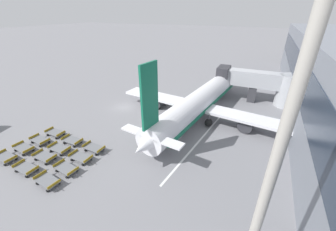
{
  "coord_description": "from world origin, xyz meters",
  "views": [
    {
      "loc": [
        24.37,
        -31.28,
        17.81
      ],
      "look_at": [
        11.64,
        -3.77,
        2.26
      ],
      "focal_mm": 22.0,
      "sensor_mm": 36.0,
      "label": 1
    }
  ],
  "objects_px": {
    "airplane": "(200,101)",
    "baggage_dolly_row_mid_b_col_b": "(60,149)",
    "baggage_dolly_row_mid_a_col_c": "(66,169)",
    "baggage_dolly_row_mid_b_col_c": "(81,157)",
    "baggage_dolly_row_far_col_c": "(94,148)",
    "apron_light_mast": "(297,89)",
    "baggage_dolly_row_mid_a_col_a": "(24,148)",
    "baggage_dolly_row_far_col_b": "(72,141)",
    "baggage_dolly_row_near_col_b": "(26,168)",
    "baggage_dolly_row_near_col_a": "(6,157)",
    "baggage_dolly_row_mid_a_col_b": "(45,157)",
    "baggage_dolly_row_mid_b_col_a": "(40,140)",
    "baggage_dolly_row_far_col_a": "(55,133)",
    "baggage_dolly_row_near_col_c": "(47,181)"
  },
  "relations": [
    {
      "from": "baggage_dolly_row_near_col_c",
      "to": "baggage_dolly_row_far_col_c",
      "type": "relative_size",
      "value": 1.01
    },
    {
      "from": "baggage_dolly_row_mid_a_col_b",
      "to": "baggage_dolly_row_far_col_c",
      "type": "bearing_deg",
      "value": 43.28
    },
    {
      "from": "baggage_dolly_row_mid_a_col_c",
      "to": "apron_light_mast",
      "type": "relative_size",
      "value": 0.14
    },
    {
      "from": "baggage_dolly_row_mid_a_col_c",
      "to": "baggage_dolly_row_mid_b_col_c",
      "type": "distance_m",
      "value": 2.38
    },
    {
      "from": "baggage_dolly_row_mid_a_col_a",
      "to": "baggage_dolly_row_far_col_c",
      "type": "relative_size",
      "value": 1.01
    },
    {
      "from": "airplane",
      "to": "baggage_dolly_row_mid_b_col_b",
      "type": "bearing_deg",
      "value": -127.68
    },
    {
      "from": "baggage_dolly_row_mid_a_col_a",
      "to": "baggage_dolly_row_mid_b_col_a",
      "type": "xyz_separation_m",
      "value": [
        0.21,
        2.32,
        0.0
      ]
    },
    {
      "from": "baggage_dolly_row_near_col_c",
      "to": "baggage_dolly_row_far_col_a",
      "type": "xyz_separation_m",
      "value": [
        -8.11,
        7.63,
        0.0
      ]
    },
    {
      "from": "baggage_dolly_row_mid_a_col_c",
      "to": "baggage_dolly_row_far_col_c",
      "type": "relative_size",
      "value": 1.01
    },
    {
      "from": "baggage_dolly_row_mid_b_col_b",
      "to": "baggage_dolly_row_mid_b_col_c",
      "type": "relative_size",
      "value": 1.0
    },
    {
      "from": "airplane",
      "to": "baggage_dolly_row_mid_a_col_b",
      "type": "distance_m",
      "value": 25.8
    },
    {
      "from": "baggage_dolly_row_mid_a_col_c",
      "to": "baggage_dolly_row_far_col_b",
      "type": "relative_size",
      "value": 1.01
    },
    {
      "from": "baggage_dolly_row_mid_a_col_c",
      "to": "baggage_dolly_row_mid_b_col_a",
      "type": "bearing_deg",
      "value": 161.96
    },
    {
      "from": "baggage_dolly_row_mid_a_col_a",
      "to": "baggage_dolly_row_mid_a_col_b",
      "type": "xyz_separation_m",
      "value": [
        4.41,
        -0.05,
        0.0
      ]
    },
    {
      "from": "baggage_dolly_row_near_col_b",
      "to": "baggage_dolly_row_far_col_b",
      "type": "height_order",
      "value": "same"
    },
    {
      "from": "baggage_dolly_row_near_col_c",
      "to": "baggage_dolly_row_far_col_b",
      "type": "xyz_separation_m",
      "value": [
        -3.92,
        7.18,
        0.0
      ]
    },
    {
      "from": "baggage_dolly_row_near_col_b",
      "to": "baggage_dolly_row_mid_a_col_a",
      "type": "distance_m",
      "value": 5.02
    },
    {
      "from": "baggage_dolly_row_near_col_c",
      "to": "apron_light_mast",
      "type": "distance_m",
      "value": 25.65
    },
    {
      "from": "baggage_dolly_row_far_col_b",
      "to": "airplane",
      "type": "bearing_deg",
      "value": 48.83
    },
    {
      "from": "baggage_dolly_row_mid_a_col_b",
      "to": "apron_light_mast",
      "type": "distance_m",
      "value": 29.31
    },
    {
      "from": "baggage_dolly_row_near_col_b",
      "to": "baggage_dolly_row_mid_a_col_c",
      "type": "relative_size",
      "value": 0.99
    },
    {
      "from": "baggage_dolly_row_far_col_b",
      "to": "baggage_dolly_row_mid_b_col_b",
      "type": "bearing_deg",
      "value": -90.9
    },
    {
      "from": "baggage_dolly_row_far_col_a",
      "to": "baggage_dolly_row_far_col_b",
      "type": "xyz_separation_m",
      "value": [
        4.19,
        -0.45,
        0.0
      ]
    },
    {
      "from": "apron_light_mast",
      "to": "baggage_dolly_row_near_col_b",
      "type": "bearing_deg",
      "value": -178.68
    },
    {
      "from": "baggage_dolly_row_near_col_a",
      "to": "baggage_dolly_row_mid_a_col_a",
      "type": "height_order",
      "value": "same"
    },
    {
      "from": "baggage_dolly_row_near_col_c",
      "to": "baggage_dolly_row_mid_a_col_a",
      "type": "distance_m",
      "value": 9.09
    },
    {
      "from": "baggage_dolly_row_mid_a_col_c",
      "to": "baggage_dolly_row_far_col_c",
      "type": "distance_m",
      "value": 4.71
    },
    {
      "from": "baggage_dolly_row_far_col_c",
      "to": "apron_light_mast",
      "type": "bearing_deg",
      "value": -16.24
    },
    {
      "from": "baggage_dolly_row_far_col_b",
      "to": "baggage_dolly_row_far_col_c",
      "type": "xyz_separation_m",
      "value": [
        4.25,
        -0.07,
        0.0
      ]
    },
    {
      "from": "baggage_dolly_row_near_col_a",
      "to": "baggage_dolly_row_mid_a_col_b",
      "type": "relative_size",
      "value": 1.01
    },
    {
      "from": "apron_light_mast",
      "to": "baggage_dolly_row_mid_a_col_c",
      "type": "bearing_deg",
      "value": 176.09
    },
    {
      "from": "baggage_dolly_row_near_col_c",
      "to": "baggage_dolly_row_mid_a_col_c",
      "type": "distance_m",
      "value": 2.41
    },
    {
      "from": "airplane",
      "to": "baggage_dolly_row_mid_b_col_a",
      "type": "bearing_deg",
      "value": -135.64
    },
    {
      "from": "baggage_dolly_row_mid_b_col_c",
      "to": "baggage_dolly_row_far_col_a",
      "type": "height_order",
      "value": "same"
    },
    {
      "from": "baggage_dolly_row_near_col_c",
      "to": "baggage_dolly_row_far_col_a",
      "type": "distance_m",
      "value": 11.13
    },
    {
      "from": "baggage_dolly_row_mid_b_col_a",
      "to": "baggage_dolly_row_far_col_a",
      "type": "distance_m",
      "value": 2.43
    },
    {
      "from": "baggage_dolly_row_mid_a_col_c",
      "to": "baggage_dolly_row_far_col_c",
      "type": "xyz_separation_m",
      "value": [
        0.08,
        4.71,
        0.0
      ]
    },
    {
      "from": "baggage_dolly_row_near_col_a",
      "to": "baggage_dolly_row_near_col_b",
      "type": "distance_m",
      "value": 4.52
    },
    {
      "from": "baggage_dolly_row_mid_a_col_c",
      "to": "baggage_dolly_row_mid_b_col_c",
      "type": "xyz_separation_m",
      "value": [
        -0.02,
        2.38,
        0.0
      ]
    },
    {
      "from": "baggage_dolly_row_mid_b_col_a",
      "to": "baggage_dolly_row_far_col_a",
      "type": "height_order",
      "value": "same"
    },
    {
      "from": "airplane",
      "to": "baggage_dolly_row_near_col_b",
      "type": "distance_m",
      "value": 27.9
    },
    {
      "from": "baggage_dolly_row_mid_a_col_a",
      "to": "airplane",
      "type": "bearing_deg",
      "value": 47.4
    },
    {
      "from": "baggage_dolly_row_mid_a_col_a",
      "to": "baggage_dolly_row_mid_b_col_c",
      "type": "bearing_deg",
      "value": 11.98
    },
    {
      "from": "baggage_dolly_row_mid_a_col_a",
      "to": "baggage_dolly_row_mid_a_col_c",
      "type": "relative_size",
      "value": 1.0
    },
    {
      "from": "baggage_dolly_row_near_col_b",
      "to": "baggage_dolly_row_far_col_a",
      "type": "relative_size",
      "value": 1.0
    },
    {
      "from": "baggage_dolly_row_mid_a_col_b",
      "to": "baggage_dolly_row_near_col_c",
      "type": "bearing_deg",
      "value": -34.01
    },
    {
      "from": "baggage_dolly_row_near_col_a",
      "to": "baggage_dolly_row_mid_b_col_a",
      "type": "xyz_separation_m",
      "value": [
        0.39,
        4.61,
        0.0
      ]
    },
    {
      "from": "baggage_dolly_row_far_col_a",
      "to": "baggage_dolly_row_mid_a_col_c",
      "type": "bearing_deg",
      "value": -32.05
    },
    {
      "from": "baggage_dolly_row_far_col_a",
      "to": "baggage_dolly_row_near_col_a",
      "type": "bearing_deg",
      "value": -95.57
    },
    {
      "from": "baggage_dolly_row_mid_b_col_b",
      "to": "baggage_dolly_row_far_col_c",
      "type": "height_order",
      "value": "same"
    }
  ]
}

